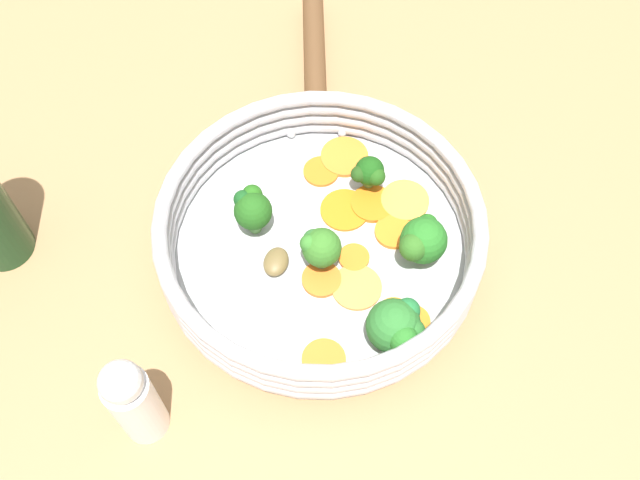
% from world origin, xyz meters
% --- Properties ---
extents(ground_plane, '(4.00, 4.00, 0.00)m').
position_xyz_m(ground_plane, '(0.00, 0.00, 0.00)').
color(ground_plane, '#9F764D').
extents(skillet, '(0.28, 0.28, 0.02)m').
position_xyz_m(skillet, '(0.00, 0.00, 0.01)').
color(skillet, '#B2B5B7').
rests_on(skillet, ground_plane).
extents(skillet_rim_wall, '(0.29, 0.29, 0.05)m').
position_xyz_m(skillet_rim_wall, '(0.00, 0.00, 0.04)').
color(skillet_rim_wall, '#B5B3BA').
rests_on(skillet_rim_wall, skillet).
extents(skillet_handle, '(0.17, 0.12, 0.02)m').
position_xyz_m(skillet_handle, '(0.20, 0.12, 0.03)').
color(skillet_handle, brown).
rests_on(skillet_handle, skillet).
extents(skillet_rivet_left, '(0.01, 0.01, 0.01)m').
position_xyz_m(skillet_rivet_left, '(0.12, 0.05, 0.02)').
color(skillet_rivet_left, '#ADB0B5').
rests_on(skillet_rivet_left, skillet).
extents(skillet_rivet_right, '(0.01, 0.01, 0.01)m').
position_xyz_m(skillet_rivet_right, '(0.10, 0.09, 0.02)').
color(skillet_rivet_right, '#B1B2B2').
rests_on(skillet_rivet_right, skillet).
extents(carrot_slice_0, '(0.05, 0.05, 0.01)m').
position_xyz_m(carrot_slice_0, '(-0.09, -0.06, 0.02)').
color(carrot_slice_0, orange).
rests_on(carrot_slice_0, skillet).
extents(carrot_slice_1, '(0.04, 0.04, 0.00)m').
position_xyz_m(carrot_slice_1, '(0.05, -0.05, 0.02)').
color(carrot_slice_1, orange).
rests_on(carrot_slice_1, skillet).
extents(carrot_slice_2, '(0.04, 0.04, 0.00)m').
position_xyz_m(carrot_slice_2, '(0.07, 0.04, 0.02)').
color(carrot_slice_2, orange).
rests_on(carrot_slice_2, skillet).
extents(carrot_slice_3, '(0.06, 0.06, 0.00)m').
position_xyz_m(carrot_slice_3, '(0.08, -0.05, 0.02)').
color(carrot_slice_3, '#F89D3C').
rests_on(carrot_slice_3, skillet).
extents(carrot_slice_4, '(0.06, 0.06, 0.00)m').
position_xyz_m(carrot_slice_4, '(-0.02, -0.05, 0.02)').
color(carrot_slice_4, '#F98E40').
rests_on(carrot_slice_4, skillet).
extents(carrot_slice_5, '(0.04, 0.04, 0.00)m').
position_xyz_m(carrot_slice_5, '(-0.02, -0.11, 0.02)').
color(carrot_slice_5, orange).
rests_on(carrot_slice_5, skillet).
extents(carrot_slice_6, '(0.04, 0.04, 0.01)m').
position_xyz_m(carrot_slice_6, '(-0.03, -0.09, 0.02)').
color(carrot_slice_6, orange).
rests_on(carrot_slice_6, skillet).
extents(carrot_slice_7, '(0.04, 0.04, 0.01)m').
position_xyz_m(carrot_slice_7, '(0.05, -0.08, 0.02)').
color(carrot_slice_7, orange).
rests_on(carrot_slice_7, skillet).
extents(carrot_slice_8, '(0.05, 0.05, 0.00)m').
position_xyz_m(carrot_slice_8, '(0.07, -0.02, 0.02)').
color(carrot_slice_8, orange).
rests_on(carrot_slice_8, skillet).
extents(carrot_slice_9, '(0.06, 0.06, 0.00)m').
position_xyz_m(carrot_slice_9, '(0.05, 0.00, 0.02)').
color(carrot_slice_9, orange).
rests_on(carrot_slice_9, skillet).
extents(carrot_slice_10, '(0.03, 0.03, 0.00)m').
position_xyz_m(carrot_slice_10, '(0.01, -0.03, 0.02)').
color(carrot_slice_10, orange).
rests_on(carrot_slice_10, skillet).
extents(carrot_slice_11, '(0.06, 0.06, 0.00)m').
position_xyz_m(carrot_slice_11, '(0.10, 0.03, 0.02)').
color(carrot_slice_11, orange).
rests_on(carrot_slice_11, skillet).
extents(carrot_slice_12, '(0.04, 0.04, 0.00)m').
position_xyz_m(carrot_slice_12, '(-0.03, -0.02, 0.02)').
color(carrot_slice_12, orange).
rests_on(carrot_slice_12, skillet).
extents(broccoli_floret_0, '(0.03, 0.03, 0.04)m').
position_xyz_m(broccoli_floret_0, '(0.08, -0.01, 0.04)').
color(broccoli_floret_0, '#6A9047').
rests_on(broccoli_floret_0, skillet).
extents(broccoli_floret_1, '(0.05, 0.05, 0.05)m').
position_xyz_m(broccoli_floret_1, '(-0.05, -0.10, 0.05)').
color(broccoli_floret_1, '#5F924C').
rests_on(broccoli_floret_1, skillet).
extents(broccoli_floret_2, '(0.04, 0.04, 0.05)m').
position_xyz_m(broccoli_floret_2, '(-0.01, -0.01, 0.05)').
color(broccoli_floret_2, '#658D50').
rests_on(broccoli_floret_2, skillet).
extents(broccoli_floret_3, '(0.04, 0.04, 0.05)m').
position_xyz_m(broccoli_floret_3, '(-0.01, 0.06, 0.05)').
color(broccoli_floret_3, '#5C904B').
rests_on(broccoli_floret_3, skillet).
extents(broccoli_floret_4, '(0.05, 0.04, 0.05)m').
position_xyz_m(broccoli_floret_4, '(0.04, -0.08, 0.05)').
color(broccoli_floret_4, '#6C924C').
rests_on(broccoli_floret_4, skillet).
extents(mushroom_piece_0, '(0.03, 0.03, 0.01)m').
position_xyz_m(mushroom_piece_0, '(-0.04, 0.03, 0.02)').
color(mushroom_piece_0, brown).
rests_on(mushroom_piece_0, skillet).
extents(salt_shaker, '(0.04, 0.04, 0.11)m').
position_xyz_m(salt_shaker, '(-0.21, 0.05, 0.06)').
color(salt_shaker, white).
rests_on(salt_shaker, ground_plane).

